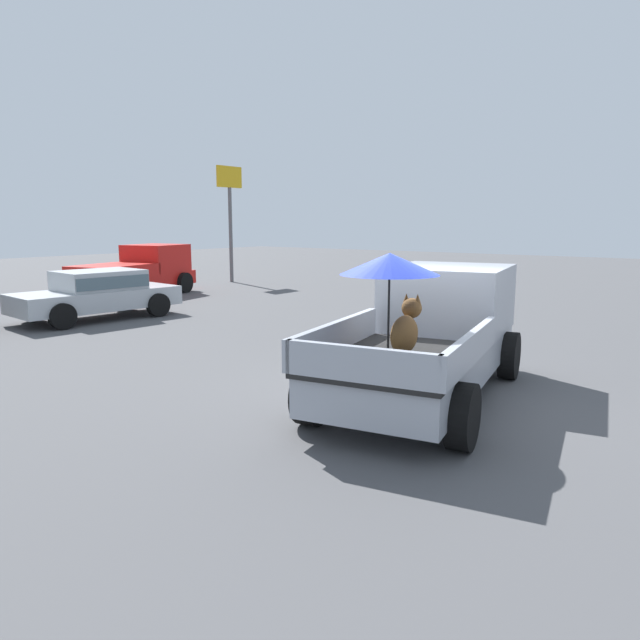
% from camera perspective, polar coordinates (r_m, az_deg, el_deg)
% --- Properties ---
extents(ground_plane, '(80.00, 80.00, 0.00)m').
position_cam_1_polar(ground_plane, '(9.02, 9.98, -7.53)').
color(ground_plane, '#4C4C4F').
extents(pickup_truck_main, '(5.31, 3.00, 2.24)m').
position_cam_1_polar(pickup_truck_main, '(9.19, 10.87, -0.99)').
color(pickup_truck_main, black).
rests_on(pickup_truck_main, ground).
extents(pickup_truck_red, '(5.08, 2.97, 1.80)m').
position_cam_1_polar(pickup_truck_red, '(22.00, -17.33, 4.55)').
color(pickup_truck_red, black).
rests_on(pickup_truck_red, ground).
extents(parked_sedan_near, '(4.45, 2.29, 1.33)m').
position_cam_1_polar(parked_sedan_near, '(17.04, -20.90, 2.58)').
color(parked_sedan_near, black).
rests_on(parked_sedan_near, ground).
extents(motel_sign, '(1.40, 0.16, 5.00)m').
position_cam_1_polar(motel_sign, '(26.16, -8.80, 11.41)').
color(motel_sign, '#59595B').
rests_on(motel_sign, ground).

